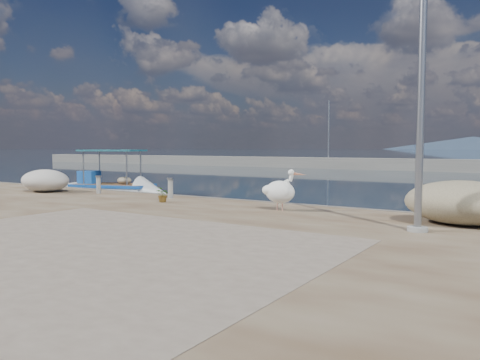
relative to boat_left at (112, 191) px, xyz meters
The scene contains 11 objects.
ground 12.13m from the boat_left, 36.17° to the right, with size 1400.00×1400.00×0.00m, color #162635.
quay_patch 14.83m from the boat_left, 43.27° to the right, with size 9.00×7.00×0.01m, color gray.
breakwater 34.27m from the boat_left, 73.40° to the left, with size 120.00×2.20×7.50m.
boat_left is the anchor object (origin of this frame).
pelican 12.18m from the boat_left, 18.46° to the right, with size 1.27×0.82×1.21m.
lamp_post 16.86m from the boat_left, 18.24° to the right, with size 0.44×0.96×7.00m.
bollard_near 7.30m from the boat_left, 24.98° to the right, with size 0.25×0.25×0.75m.
bollard_far 4.52m from the boat_left, 47.95° to the right, with size 0.24×0.24×0.72m.
potted_plant 8.38m from the boat_left, 29.96° to the right, with size 0.47×0.41×0.52m, color #33722D.
net_pile_a 4.16m from the boat_left, 82.15° to the right, with size 2.26×1.65×0.93m, color silver.
net_pile_c 16.76m from the boat_left, 12.63° to the right, with size 2.69×1.92×1.06m, color tan.
Camera 1 is at (8.15, -8.65, 2.34)m, focal length 35.00 mm.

